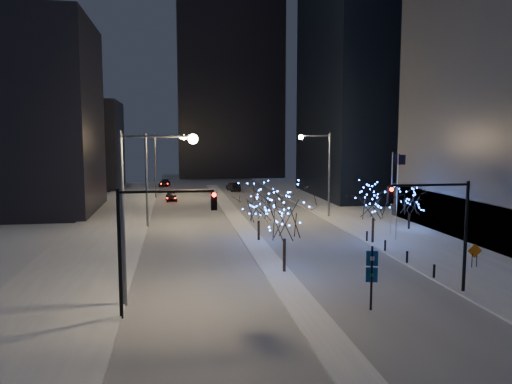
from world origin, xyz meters
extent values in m
plane|color=white|center=(0.00, 0.00, 0.00)|extent=(160.00, 160.00, 0.00)
cube|color=#B2B7C1|center=(0.00, 35.00, 0.01)|extent=(20.00, 130.00, 0.02)
cube|color=white|center=(0.00, 30.00, 0.07)|extent=(2.00, 80.00, 0.15)
cube|color=white|center=(15.00, 20.00, 0.07)|extent=(10.00, 90.00, 0.15)
cube|color=white|center=(-14.00, 20.00, 0.07)|extent=(8.00, 90.00, 0.15)
cube|color=black|center=(-28.00, 40.00, 12.00)|extent=(22.00, 18.00, 24.00)
cube|color=black|center=(-26.00, 70.00, 8.00)|extent=(18.00, 16.00, 16.00)
cube|color=black|center=(6.00, 92.00, 21.00)|extent=(24.00, 14.00, 42.00)
cylinder|color=#595E66|center=(-10.00, 2.00, 5.00)|extent=(0.24, 0.24, 10.00)
cylinder|color=#595E66|center=(-8.00, 2.00, 9.70)|extent=(4.00, 0.16, 0.16)
sphere|color=#FFD77F|center=(-6.00, 2.00, 9.55)|extent=(0.56, 0.56, 0.56)
cylinder|color=#595E66|center=(-10.00, 27.00, 5.00)|extent=(0.24, 0.24, 10.00)
cylinder|color=#595E66|center=(-8.00, 27.00, 9.70)|extent=(4.00, 0.16, 0.16)
sphere|color=#FFD77F|center=(-6.00, 27.00, 9.55)|extent=(0.56, 0.56, 0.56)
cylinder|color=#595E66|center=(-10.00, 52.00, 5.00)|extent=(0.24, 0.24, 10.00)
cylinder|color=#595E66|center=(-8.00, 52.00, 9.70)|extent=(4.00, 0.16, 0.16)
sphere|color=#FFD77F|center=(-6.00, 52.00, 9.55)|extent=(0.56, 0.56, 0.56)
cylinder|color=#595E66|center=(11.00, 30.00, 5.00)|extent=(0.24, 0.24, 10.00)
cylinder|color=#595E66|center=(9.25, 30.00, 9.70)|extent=(3.50, 0.16, 0.16)
sphere|color=#FFD77F|center=(7.50, 30.00, 9.55)|extent=(0.56, 0.56, 0.56)
cylinder|color=black|center=(-10.00, 0.00, 3.50)|extent=(0.20, 0.20, 7.00)
cylinder|color=black|center=(-7.50, 0.00, 6.80)|extent=(5.00, 0.14, 0.14)
cube|color=black|center=(-5.00, 0.00, 6.25)|extent=(0.32, 0.28, 1.00)
sphere|color=#FF0C05|center=(-5.00, -0.18, 6.60)|extent=(0.22, 0.22, 0.22)
cylinder|color=black|center=(10.50, 1.00, 3.50)|extent=(0.20, 0.20, 7.00)
cylinder|color=black|center=(8.00, 1.00, 6.80)|extent=(5.00, 0.14, 0.14)
cube|color=black|center=(5.50, 1.00, 6.25)|extent=(0.32, 0.28, 1.00)
sphere|color=#FF0C05|center=(5.50, 0.82, 6.60)|extent=(0.22, 0.22, 0.22)
cylinder|color=silver|center=(13.00, 16.00, 4.15)|extent=(0.10, 0.10, 8.00)
cube|color=black|center=(13.35, 16.00, 7.55)|extent=(0.70, 0.03, 0.90)
cylinder|color=silver|center=(13.60, 18.50, 4.15)|extent=(0.10, 0.10, 8.00)
cube|color=black|center=(13.95, 18.50, 7.55)|extent=(0.70, 0.03, 0.90)
cylinder|color=black|center=(10.20, 4.00, 0.60)|extent=(0.16, 0.16, 0.90)
cylinder|color=black|center=(10.20, 8.00, 0.60)|extent=(0.16, 0.16, 0.90)
cylinder|color=black|center=(10.20, 12.00, 0.60)|extent=(0.16, 0.16, 0.90)
cylinder|color=black|center=(10.20, 16.00, 0.60)|extent=(0.16, 0.16, 0.90)
imported|color=black|center=(-7.61, 48.20, 0.67)|extent=(1.85, 4.05, 1.35)
imported|color=black|center=(3.11, 60.36, 0.74)|extent=(2.30, 4.68, 1.47)
imported|color=black|center=(-9.00, 70.48, 0.63)|extent=(2.46, 4.57, 1.26)
cylinder|color=black|center=(0.50, 7.17, 1.33)|extent=(0.22, 0.22, 2.35)
cylinder|color=black|center=(0.50, 18.04, 1.05)|extent=(0.22, 0.22, 1.80)
cylinder|color=black|center=(10.50, 15.38, 1.25)|extent=(0.22, 0.22, 2.20)
cylinder|color=black|center=(16.74, 20.96, 0.93)|extent=(0.22, 0.22, 1.55)
cylinder|color=black|center=(3.65, -0.97, 1.83)|extent=(0.13, 0.13, 3.66)
cube|color=navy|center=(3.65, -0.97, 2.98)|extent=(0.65, 0.25, 0.84)
cube|color=navy|center=(3.65, -0.97, 2.04)|extent=(0.65, 0.25, 0.84)
cylinder|color=black|center=(14.28, 6.00, 0.67)|extent=(0.06, 0.06, 1.03)
cylinder|color=black|center=(14.66, 6.00, 0.67)|extent=(0.06, 0.06, 1.03)
cube|color=orange|center=(14.47, 6.00, 1.37)|extent=(1.06, 0.14, 1.06)
camera|label=1|loc=(-7.06, -26.58, 9.75)|focal=35.00mm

